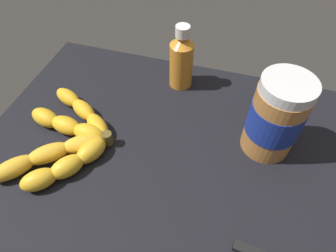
{
  "coord_description": "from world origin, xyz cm",
  "views": [
    {
      "loc": [
        5.47,
        -31.36,
        47.49
      ],
      "look_at": [
        -4.63,
        2.86,
        4.74
      ],
      "focal_mm": 30.71,
      "sensor_mm": 36.0,
      "label": 1
    }
  ],
  "objects": [
    {
      "name": "ground_plane",
      "position": [
        0.0,
        0.0,
        -1.77
      ],
      "size": [
        84.35,
        56.93,
        3.53
      ],
      "primitive_type": "cube",
      "color": "black"
    },
    {
      "name": "banana_bunch",
      "position": [
        -23.9,
        -3.79,
        1.81
      ],
      "size": [
        20.07,
        26.96,
        3.79
      ],
      "color": "gold",
      "rests_on": "ground_plane"
    },
    {
      "name": "peanut_butter_jar",
      "position": [
        14.47,
        7.52,
        8.33
      ],
      "size": [
        9.82,
        9.82,
        16.89
      ],
      "color": "#B27238",
      "rests_on": "ground_plane"
    },
    {
      "name": "honey_bottle",
      "position": [
        -6.7,
        20.72,
        6.98
      ],
      "size": [
        5.46,
        5.46,
        15.48
      ],
      "color": "orange",
      "rests_on": "ground_plane"
    }
  ]
}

